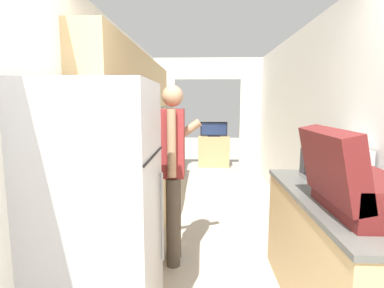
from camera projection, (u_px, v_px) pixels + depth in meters
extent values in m
cube|color=silver|center=(104.00, 130.00, 3.31)|extent=(0.06, 7.77, 2.50)
cube|color=tan|center=(139.00, 82.00, 4.19)|extent=(0.32, 3.94, 0.71)
cube|color=silver|center=(322.00, 131.00, 3.23)|extent=(0.06, 7.77, 2.50)
cube|color=silver|center=(160.00, 127.00, 6.62)|extent=(0.65, 0.06, 2.05)
cube|color=silver|center=(255.00, 127.00, 6.55)|extent=(0.65, 0.06, 2.05)
cube|color=silver|center=(208.00, 69.00, 6.41)|extent=(2.72, 0.06, 0.45)
cube|color=tan|center=(129.00, 211.00, 3.10)|extent=(0.60, 1.36, 0.88)
cube|color=#565651|center=(127.00, 168.00, 3.04)|extent=(0.62, 1.38, 0.03)
cube|color=tan|center=(160.00, 165.00, 5.42)|extent=(0.60, 1.84, 0.88)
cube|color=#565651|center=(160.00, 140.00, 5.36)|extent=(0.62, 1.85, 0.03)
cube|color=#9EA3A8|center=(123.00, 171.00, 2.86)|extent=(0.42, 0.44, 0.00)
cube|color=tan|center=(336.00, 260.00, 2.15)|extent=(0.60, 1.63, 0.88)
cube|color=#565651|center=(340.00, 199.00, 2.08)|extent=(0.62, 1.65, 0.03)
cube|color=#B7B7BC|center=(99.00, 210.00, 1.99)|extent=(0.75, 0.72, 1.70)
cube|color=black|center=(154.00, 155.00, 1.93)|extent=(0.01, 0.69, 0.01)
cylinder|color=#99999E|center=(162.00, 217.00, 2.23)|extent=(0.02, 0.02, 0.68)
cube|color=white|center=(148.00, 183.00, 4.14)|extent=(0.62, 0.74, 0.91)
cube|color=black|center=(171.00, 183.00, 4.13)|extent=(0.01, 0.50, 0.27)
cylinder|color=#B7B7BC|center=(172.00, 167.00, 4.10)|extent=(0.02, 0.59, 0.02)
cube|color=white|center=(126.00, 145.00, 4.08)|extent=(0.04, 0.74, 0.14)
cylinder|color=#232328|center=(155.00, 152.00, 3.91)|extent=(0.16, 0.16, 0.01)
cylinder|color=#232328|center=(158.00, 149.00, 4.24)|extent=(0.16, 0.16, 0.01)
cylinder|color=#232328|center=(136.00, 152.00, 3.92)|extent=(0.16, 0.16, 0.01)
cylinder|color=#232328|center=(141.00, 148.00, 4.24)|extent=(0.16, 0.16, 0.01)
cylinder|color=#4C4238|center=(173.00, 223.00, 2.83)|extent=(0.13, 0.13, 0.86)
cylinder|color=#4C4238|center=(174.00, 216.00, 3.00)|extent=(0.13, 0.13, 0.86)
cube|color=maroon|center=(173.00, 143.00, 2.81)|extent=(0.21, 0.21, 0.64)
cylinder|color=tan|center=(172.00, 144.00, 2.66)|extent=(0.08, 0.08, 0.61)
cylinder|color=tan|center=(174.00, 140.00, 2.95)|extent=(0.55, 0.09, 0.42)
sphere|color=tan|center=(173.00, 96.00, 2.75)|extent=(0.20, 0.20, 0.20)
cube|color=#5B1919|center=(366.00, 195.00, 1.75)|extent=(0.41, 0.64, 0.22)
cube|color=#5B1919|center=(331.00, 164.00, 1.73)|extent=(0.20, 0.64, 0.42)
cube|color=#2D2D33|center=(342.00, 158.00, 2.06)|extent=(0.24, 0.02, 0.10)
cube|color=#B7B7BC|center=(333.00, 165.00, 2.40)|extent=(0.38, 0.48, 0.30)
cube|color=black|center=(311.00, 166.00, 2.36)|extent=(0.01, 0.29, 0.20)
cube|color=#38383D|center=(302.00, 161.00, 2.57)|extent=(0.01, 0.10, 0.21)
cube|color=tan|center=(214.00, 151.00, 7.31)|extent=(0.74, 0.42, 0.74)
cube|color=black|center=(214.00, 136.00, 7.22)|extent=(0.28, 0.16, 0.02)
cube|color=black|center=(214.00, 129.00, 7.19)|extent=(0.64, 0.04, 0.33)
cube|color=navy|center=(214.00, 129.00, 7.17)|extent=(0.59, 0.01, 0.29)
cube|color=#B7B7BC|center=(160.00, 143.00, 4.82)|extent=(0.09, 0.20, 0.00)
cube|color=black|center=(158.00, 143.00, 4.67)|extent=(0.05, 0.11, 0.02)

